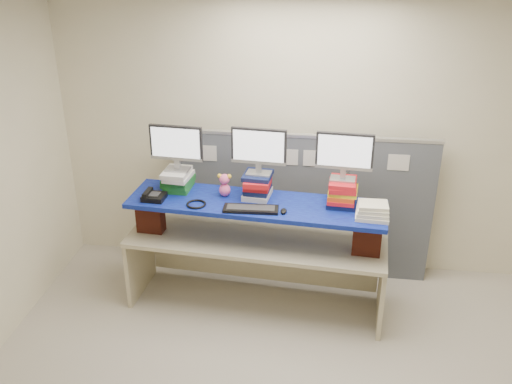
# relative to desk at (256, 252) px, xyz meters

# --- Properties ---
(room) EXTENTS (5.00, 4.00, 2.80)m
(room) POSITION_rel_desk_xyz_m (0.38, -1.14, 0.82)
(room) COLOR beige
(room) RESTS_ON ground
(cubicle_partition) EXTENTS (2.60, 0.06, 1.53)m
(cubicle_partition) POSITION_rel_desk_xyz_m (0.38, 0.64, 0.19)
(cubicle_partition) COLOR #474B53
(cubicle_partition) RESTS_ON ground
(desk) EXTENTS (2.42, 0.87, 0.72)m
(desk) POSITION_rel_desk_xyz_m (0.00, 0.00, 0.00)
(desk) COLOR #BEB391
(desk) RESTS_ON ground
(brick_pier_left) EXTENTS (0.25, 0.15, 0.33)m
(brick_pier_left) POSITION_rel_desk_xyz_m (-1.00, 0.02, 0.31)
(brick_pier_left) COLOR maroon
(brick_pier_left) RESTS_ON desk
(brick_pier_right) EXTENTS (0.25, 0.15, 0.33)m
(brick_pier_right) POSITION_rel_desk_xyz_m (0.99, -0.12, 0.31)
(brick_pier_right) COLOR maroon
(brick_pier_right) RESTS_ON desk
(blue_board) EXTENTS (2.34, 0.74, 0.04)m
(blue_board) POSITION_rel_desk_xyz_m (-0.00, 0.00, 0.50)
(blue_board) COLOR #0A0866
(blue_board) RESTS_ON brick_pier_left
(book_stack_left) EXTENTS (0.28, 0.33, 0.20)m
(book_stack_left) POSITION_rel_desk_xyz_m (-0.75, 0.18, 0.62)
(book_stack_left) COLOR #1B6623
(book_stack_left) RESTS_ON blue_board
(book_stack_center) EXTENTS (0.27, 0.31, 0.22)m
(book_stack_center) POSITION_rel_desk_xyz_m (-0.00, 0.12, 0.63)
(book_stack_center) COLOR silver
(book_stack_center) RESTS_ON blue_board
(book_stack_right) EXTENTS (0.27, 0.32, 0.23)m
(book_stack_right) POSITION_rel_desk_xyz_m (0.75, 0.06, 0.64)
(book_stack_right) COLOR #101A48
(book_stack_right) RESTS_ON blue_board
(monitor_left) EXTENTS (0.49, 0.15, 0.43)m
(monitor_left) POSITION_rel_desk_xyz_m (-0.75, 0.17, 0.96)
(monitor_left) COLOR #9B9B9F
(monitor_left) RESTS_ON book_stack_left
(monitor_center) EXTENTS (0.49, 0.15, 0.43)m
(monitor_center) POSITION_rel_desk_xyz_m (0.01, 0.12, 0.99)
(monitor_center) COLOR #9B9B9F
(monitor_center) RESTS_ON book_stack_center
(monitor_right) EXTENTS (0.49, 0.15, 0.43)m
(monitor_right) POSITION_rel_desk_xyz_m (0.75, 0.06, 1.00)
(monitor_right) COLOR #9B9B9F
(monitor_right) RESTS_ON book_stack_right
(keyboard) EXTENTS (0.48, 0.18, 0.03)m
(keyboard) POSITION_rel_desk_xyz_m (-0.02, -0.16, 0.54)
(keyboard) COLOR black
(keyboard) RESTS_ON blue_board
(mouse) EXTENTS (0.07, 0.11, 0.03)m
(mouse) POSITION_rel_desk_xyz_m (0.26, -0.17, 0.54)
(mouse) COLOR black
(mouse) RESTS_ON blue_board
(desk_phone) EXTENTS (0.20, 0.19, 0.08)m
(desk_phone) POSITION_rel_desk_xyz_m (-0.92, -0.06, 0.55)
(desk_phone) COLOR black
(desk_phone) RESTS_ON blue_board
(headset) EXTENTS (0.19, 0.19, 0.02)m
(headset) POSITION_rel_desk_xyz_m (-0.51, -0.13, 0.53)
(headset) COLOR black
(headset) RESTS_ON blue_board
(plush_toy) EXTENTS (0.13, 0.09, 0.22)m
(plush_toy) POSITION_rel_desk_xyz_m (-0.30, 0.09, 0.63)
(plush_toy) COLOR pink
(plush_toy) RESTS_ON blue_board
(binder_stack) EXTENTS (0.29, 0.23, 0.13)m
(binder_stack) POSITION_rel_desk_xyz_m (1.01, -0.16, 0.58)
(binder_stack) COLOR #F1EDCD
(binder_stack) RESTS_ON blue_board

